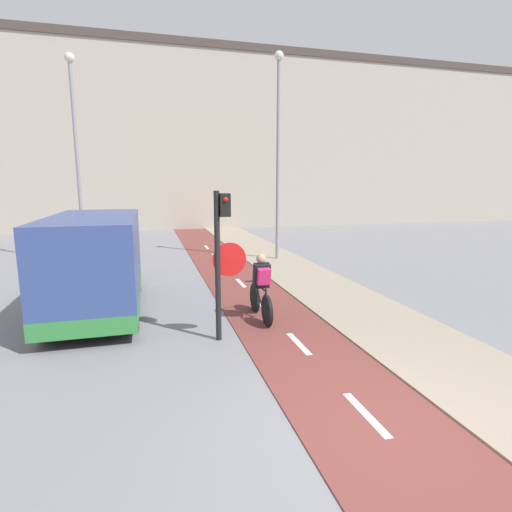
{
  "coord_description": "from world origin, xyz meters",
  "views": [
    {
      "loc": [
        -2.71,
        -3.85,
        3.07
      ],
      "look_at": [
        0.0,
        6.18,
        1.2
      ],
      "focal_mm": 28.0,
      "sensor_mm": 36.0,
      "label": 1
    }
  ],
  "objects_px": {
    "street_lamp_sidewalk": "(278,139)",
    "van": "(96,265)",
    "cyclist_near": "(261,289)",
    "street_lamp_far": "(76,141)",
    "traffic_light_pole": "(222,249)"
  },
  "relations": [
    {
      "from": "street_lamp_far",
      "to": "cyclist_near",
      "type": "distance_m",
      "value": 10.3
    },
    {
      "from": "street_lamp_far",
      "to": "van",
      "type": "xyz_separation_m",
      "value": [
        1.21,
        -6.53,
        -3.51
      ]
    },
    {
      "from": "street_lamp_sidewalk",
      "to": "cyclist_near",
      "type": "bearing_deg",
      "value": -110.92
    },
    {
      "from": "street_lamp_sidewalk",
      "to": "cyclist_near",
      "type": "relative_size",
      "value": 4.65
    },
    {
      "from": "traffic_light_pole",
      "to": "street_lamp_far",
      "type": "relative_size",
      "value": 0.38
    },
    {
      "from": "street_lamp_sidewalk",
      "to": "van",
      "type": "distance_m",
      "value": 9.08
    },
    {
      "from": "cyclist_near",
      "to": "street_lamp_far",
      "type": "bearing_deg",
      "value": 120.94
    },
    {
      "from": "cyclist_near",
      "to": "van",
      "type": "relative_size",
      "value": 0.35
    },
    {
      "from": "street_lamp_far",
      "to": "van",
      "type": "height_order",
      "value": "street_lamp_far"
    },
    {
      "from": "traffic_light_pole",
      "to": "cyclist_near",
      "type": "relative_size",
      "value": 1.7
    },
    {
      "from": "street_lamp_far",
      "to": "street_lamp_sidewalk",
      "type": "bearing_deg",
      "value": -8.88
    },
    {
      "from": "street_lamp_sidewalk",
      "to": "van",
      "type": "relative_size",
      "value": 1.62
    },
    {
      "from": "cyclist_near",
      "to": "van",
      "type": "distance_m",
      "value": 4.05
    },
    {
      "from": "traffic_light_pole",
      "to": "cyclist_near",
      "type": "distance_m",
      "value": 1.82
    },
    {
      "from": "traffic_light_pole",
      "to": "street_lamp_sidewalk",
      "type": "relative_size",
      "value": 0.37
    }
  ]
}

